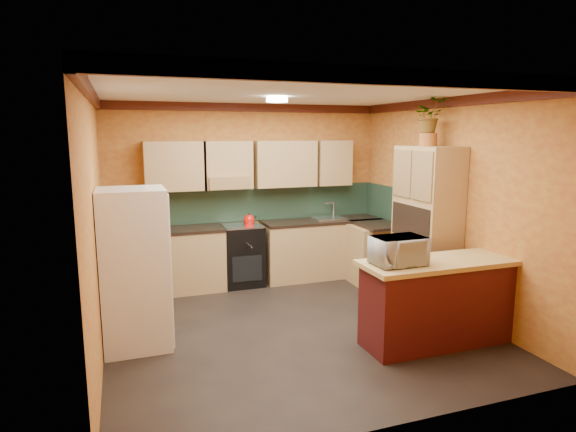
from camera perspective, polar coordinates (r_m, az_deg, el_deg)
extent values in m
plane|color=black|center=(5.84, 0.67, -12.99)|extent=(4.20, 4.20, 0.00)
cube|color=white|center=(5.40, 0.72, 14.47)|extent=(4.20, 4.20, 0.04)
cube|color=gold|center=(7.45, -4.84, 2.72)|extent=(4.20, 0.04, 2.70)
cube|color=gold|center=(3.60, 12.23, -5.02)|extent=(4.20, 0.04, 2.70)
cube|color=gold|center=(5.15, -21.87, -1.09)|extent=(0.04, 4.20, 2.70)
cube|color=gold|center=(6.48, 18.44, 1.21)|extent=(0.04, 4.20, 2.70)
cube|color=#1E3728|center=(7.52, -2.95, 1.55)|extent=(3.70, 0.02, 0.53)
cube|color=#1E3728|center=(7.63, 11.91, 1.47)|extent=(0.02, 1.40, 0.53)
cube|color=tan|center=(7.27, -3.78, 6.13)|extent=(3.10, 0.34, 0.70)
cylinder|color=white|center=(5.96, -1.31, 13.64)|extent=(0.26, 0.26, 0.06)
cube|color=tan|center=(7.46, -0.77, -4.35)|extent=(3.65, 0.60, 0.88)
cube|color=black|center=(7.36, -0.78, -0.87)|extent=(3.65, 0.62, 0.04)
cube|color=black|center=(7.28, -5.45, -4.61)|extent=(0.58, 0.58, 0.91)
cube|color=silver|center=(7.63, 4.75, -0.26)|extent=(0.48, 0.40, 0.03)
cube|color=tan|center=(7.48, 10.55, -4.48)|extent=(0.60, 0.80, 0.88)
cube|color=black|center=(7.38, 10.66, -1.01)|extent=(0.62, 0.80, 0.04)
cube|color=white|center=(5.34, -17.72, -5.99)|extent=(0.68, 0.66, 1.70)
cube|color=tan|center=(6.45, 16.05, -1.41)|extent=(0.48, 0.90, 2.10)
cylinder|color=#A95D28|center=(6.38, 16.27, 8.69)|extent=(0.22, 0.22, 0.16)
imported|color=tan|center=(6.38, 16.40, 11.33)|extent=(0.47, 0.43, 0.43)
cube|color=#541314|center=(5.56, 18.03, -9.81)|extent=(1.80, 0.55, 0.88)
cube|color=tan|center=(5.42, 18.29, -5.17)|extent=(1.90, 0.65, 0.05)
imported|color=white|center=(5.04, 12.94, -4.03)|extent=(0.53, 0.37, 0.29)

